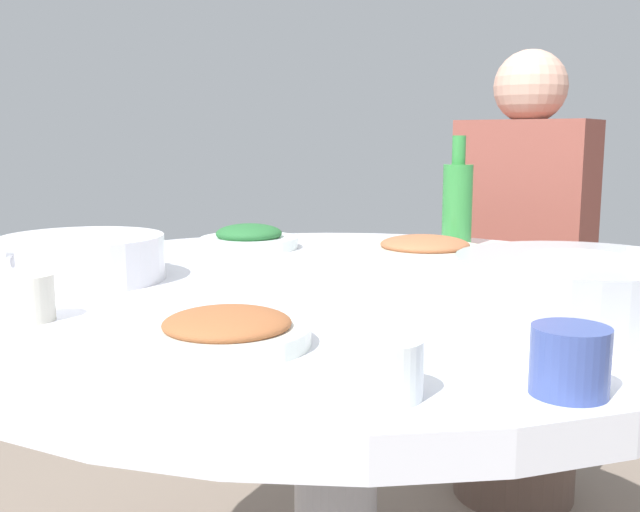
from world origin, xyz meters
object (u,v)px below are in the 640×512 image
(tea_cup_far, at_px, (29,298))
(diner_left, at_px, (525,219))
(green_bottle, at_px, (457,202))
(dish_greens, at_px, (249,239))
(dish_stirfry, at_px, (227,330))
(dish_tofu_braise, at_px, (425,249))
(tea_cup_side, at_px, (383,368))
(round_dining_table, at_px, (336,352))
(rice_bowl, at_px, (577,286))
(tea_cup_near, at_px, (570,361))
(soup_bowl, at_px, (83,260))
(stool_for_diner_left, at_px, (516,415))

(tea_cup_far, relative_size, diner_left, 0.09)
(green_bottle, xyz_separation_m, diner_left, (0.32, 0.29, -0.08))
(dish_greens, bearing_deg, dish_stirfry, -98.81)
(dish_stirfry, height_order, diner_left, diner_left)
(dish_tofu_braise, distance_m, tea_cup_side, 0.79)
(diner_left, bearing_deg, tea_cup_side, -122.90)
(round_dining_table, distance_m, rice_bowl, 0.42)
(dish_tofu_braise, xyz_separation_m, tea_cup_near, (-0.14, -0.75, 0.01))
(soup_bowl, xyz_separation_m, dish_tofu_braise, (0.63, 0.08, -0.02))
(stool_for_diner_left, bearing_deg, dish_tofu_braise, -135.01)
(soup_bowl, distance_m, diner_left, 1.20)
(dish_stirfry, distance_m, tea_cup_far, 0.29)
(rice_bowl, relative_size, soup_bowl, 1.20)
(rice_bowl, bearing_deg, tea_cup_far, 169.08)
(diner_left, bearing_deg, dish_stirfry, -132.22)
(tea_cup_side, bearing_deg, tea_cup_far, 134.50)
(dish_tofu_braise, relative_size, green_bottle, 1.02)
(dish_greens, bearing_deg, soup_bowl, -136.37)
(soup_bowl, relative_size, dish_greens, 1.27)
(dish_stirfry, height_order, dish_greens, dish_greens)
(dish_stirfry, height_order, tea_cup_near, tea_cup_near)
(soup_bowl, bearing_deg, dish_stirfry, -65.72)
(dish_greens, bearing_deg, tea_cup_near, -79.45)
(dish_tofu_braise, bearing_deg, rice_bowl, -86.44)
(rice_bowl, height_order, dish_greens, rice_bowl)
(tea_cup_far, bearing_deg, stool_for_diner_left, 35.56)
(dish_greens, height_order, tea_cup_near, tea_cup_near)
(soup_bowl, distance_m, dish_stirfry, 0.48)
(tea_cup_side, relative_size, stool_for_diner_left, 0.16)
(dish_greens, distance_m, green_bottle, 0.46)
(round_dining_table, relative_size, dish_greens, 6.00)
(dish_tofu_braise, distance_m, dish_stirfry, 0.68)
(tea_cup_far, bearing_deg, dish_tofu_braise, 27.67)
(tea_cup_side, bearing_deg, green_bottle, 63.40)
(soup_bowl, xyz_separation_m, diner_left, (1.08, 0.53, -0.02))
(soup_bowl, bearing_deg, rice_bowl, -31.46)
(stool_for_diner_left, bearing_deg, dish_stirfry, -132.22)
(soup_bowl, relative_size, tea_cup_near, 3.66)
(tea_cup_far, bearing_deg, tea_cup_near, -36.83)
(dish_stirfry, distance_m, diner_left, 1.31)
(round_dining_table, relative_size, rice_bowl, 3.94)
(dish_stirfry, distance_m, tea_cup_near, 0.37)
(round_dining_table, height_order, rice_bowl, rice_bowl)
(rice_bowl, distance_m, green_bottle, 0.66)
(tea_cup_near, bearing_deg, stool_for_diner_left, 63.93)
(soup_bowl, distance_m, tea_cup_near, 0.83)
(tea_cup_near, bearing_deg, tea_cup_side, 170.06)
(round_dining_table, distance_m, dish_greens, 0.44)
(diner_left, bearing_deg, soup_bowl, -153.71)
(dish_stirfry, distance_m, green_bottle, 0.89)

